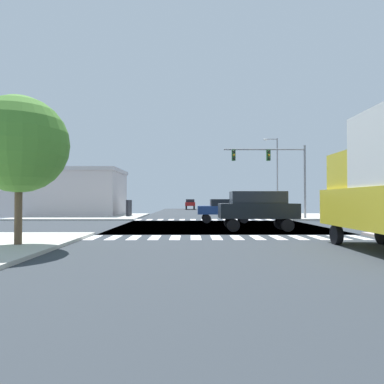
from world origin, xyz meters
The scene contains 12 objects.
ground centered at (0.00, 0.00, -0.03)m, with size 90.00×90.00×0.05m.
sidewalk_corner_ne centered at (13.00, 12.00, 0.07)m, with size 12.00×12.00×0.14m.
sidewalk_corner_nw centered at (-13.00, 12.00, 0.07)m, with size 12.00×12.00×0.14m.
crosswalk_near centered at (-0.25, -7.30, 0.00)m, with size 13.50×2.00×0.01m.
crosswalk_far centered at (-0.25, 7.30, 0.00)m, with size 13.50×2.00×0.01m.
traffic_signal_mast centered at (5.79, 7.76, 5.15)m, with size 7.67×0.55×6.93m.
street_lamp centered at (8.15, 16.48, 5.38)m, with size 1.78×0.32×9.14m.
bank_building centered at (-17.68, 15.07, 2.65)m, with size 17.17×8.05×5.29m.
sidewalk_tree centered at (-8.64, -10.77, 3.98)m, with size 3.74×3.74×5.87m.
sedan_nearside_1 centered at (0.74, 3.50, 1.12)m, with size 4.30×1.80×1.88m.
suv_farside_1 centered at (2.03, -3.50, 1.39)m, with size 4.60×1.96×2.34m.
sedan_leading_2 centered at (-2.00, 39.21, 1.12)m, with size 1.80×4.30×1.88m.
Camera 1 is at (-2.03, -23.96, 1.87)m, focal length 31.95 mm.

